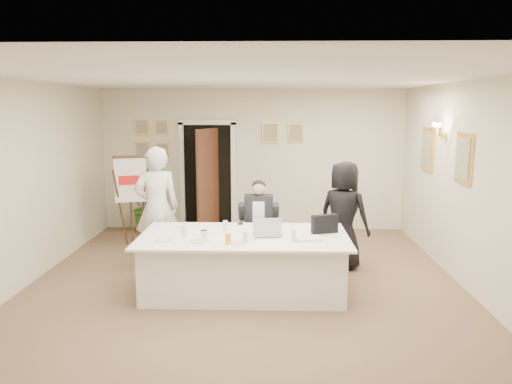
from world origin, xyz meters
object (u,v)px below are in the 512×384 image
at_px(flip_chart, 131,205).
at_px(steel_jug, 204,234).
at_px(standing_woman, 344,215).
at_px(conference_table, 244,263).
at_px(standing_man, 157,207).
at_px(laptop_bag, 325,224).
at_px(laptop, 267,225).
at_px(seated_man, 259,224).
at_px(potted_palm, 151,205).
at_px(oj_glass, 228,239).
at_px(paper_stack, 308,238).

bearing_deg(flip_chart, steel_jug, -56.44).
bearing_deg(standing_woman, steel_jug, 66.14).
xyz_separation_m(conference_table, standing_woman, (1.47, 1.10, 0.43)).
bearing_deg(standing_man, laptop_bag, 139.77).
xyz_separation_m(laptop, laptop_bag, (0.77, 0.14, -0.02)).
height_order(seated_man, laptop_bag, seated_man).
relative_size(seated_man, flip_chart, 0.87).
relative_size(seated_man, potted_palm, 1.30).
height_order(seated_man, standing_woman, standing_woman).
bearing_deg(oj_glass, standing_man, 129.23).
height_order(seated_man, potted_palm, seated_man).
distance_m(conference_table, laptop, 0.61).
bearing_deg(seated_man, potted_palm, 139.02).
distance_m(flip_chart, paper_stack, 3.84).
bearing_deg(laptop_bag, potted_palm, 114.82).
height_order(potted_palm, laptop_bag, potted_palm).
bearing_deg(potted_palm, conference_table, -58.34).
distance_m(oj_glass, steel_jug, 0.42).
height_order(laptop, steel_jug, laptop).
bearing_deg(conference_table, paper_stack, -14.02).
height_order(flip_chart, laptop_bag, flip_chart).
height_order(seated_man, paper_stack, seated_man).
relative_size(paper_stack, steel_jug, 2.98).
height_order(seated_man, flip_chart, flip_chart).
distance_m(potted_palm, oj_glass, 4.14).
xyz_separation_m(laptop_bag, oj_glass, (-1.24, -0.59, -0.06)).
bearing_deg(flip_chart, standing_woman, -17.78).
bearing_deg(standing_man, paper_stack, 130.40).
relative_size(conference_table, laptop, 7.21).
xyz_separation_m(conference_table, paper_stack, (0.83, -0.21, 0.40)).
bearing_deg(laptop, standing_man, 141.05).
height_order(paper_stack, oj_glass, oj_glass).
bearing_deg(paper_stack, conference_table, 165.98).
distance_m(flip_chart, potted_palm, 1.03).
distance_m(seated_man, laptop, 1.02).
xyz_separation_m(seated_man, standing_man, (-1.56, 0.05, 0.24)).
xyz_separation_m(potted_palm, steel_jug, (1.50, -3.44, 0.30)).
height_order(flip_chart, steel_jug, flip_chart).
bearing_deg(laptop_bag, conference_table, 167.73).
height_order(seated_man, steel_jug, seated_man).
height_order(flip_chart, standing_man, standing_man).
bearing_deg(conference_table, seated_man, 80.12).
bearing_deg(seated_man, laptop_bag, -38.12).
bearing_deg(laptop_bag, flip_chart, 126.69).
xyz_separation_m(paper_stack, oj_glass, (-1.00, -0.24, 0.05)).
xyz_separation_m(conference_table, standing_man, (-1.38, 1.05, 0.54)).
relative_size(standing_woman, oj_glass, 12.62).
height_order(laptop_bag, steel_jug, laptop_bag).
bearing_deg(standing_man, standing_woman, 160.99).
distance_m(standing_woman, paper_stack, 1.45).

